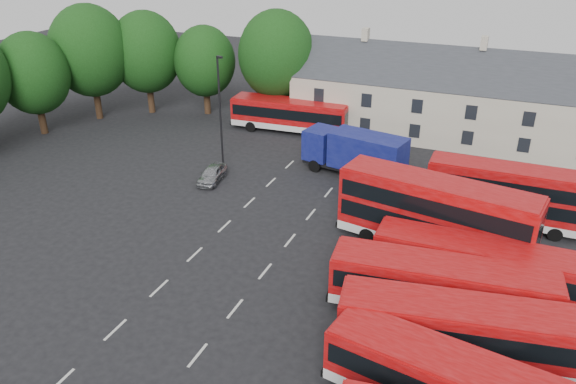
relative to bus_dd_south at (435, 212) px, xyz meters
name	(u,v)px	position (x,y,z in m)	size (l,w,h in m)	color
ground	(178,271)	(-13.97, -8.25, -2.87)	(140.00, 140.00, 0.00)	black
lane_markings	(229,263)	(-11.47, -6.25, -2.86)	(5.15, 33.80, 0.01)	beige
treeline	(99,65)	(-34.71, 11.12, 3.81)	(29.92, 32.59, 12.01)	black
terrace_houses	(475,103)	(0.03, 21.75, 0.99)	(35.70, 7.13, 10.06)	beige
bus_row_c	(463,328)	(2.97, -9.65, -0.88)	(11.99, 4.61, 3.31)	silver
bus_row_d	(442,284)	(1.48, -6.43, -0.88)	(11.91, 3.90, 3.31)	silver
bus_row_e	(476,263)	(2.93, -3.49, -0.94)	(11.37, 2.66, 3.21)	silver
bus_dd_south	(435,212)	(0.00, 0.00, 0.00)	(12.58, 4.86, 5.04)	silver
bus_dd_north	(507,192)	(3.98, 5.62, -0.37)	(10.72, 2.55, 4.39)	silver
bus_north	(290,113)	(-17.18, 17.60, -0.86)	(11.96, 3.41, 3.34)	silver
box_truck	(356,152)	(-8.04, 9.73, -0.74)	(9.03, 4.36, 3.79)	black
silver_car	(212,174)	(-18.50, 4.08, -2.21)	(1.55, 3.84, 1.31)	#9EA1A5
lamppost	(220,109)	(-19.37, 7.50, 2.24)	(0.66, 0.42, 9.57)	black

